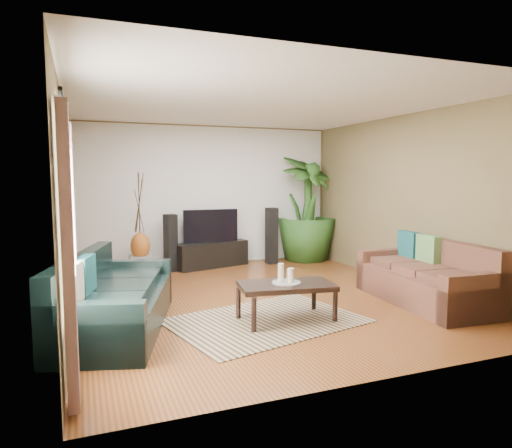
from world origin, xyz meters
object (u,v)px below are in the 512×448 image
potted_plant (306,208)px  sofa_right (424,272)px  side_table (96,289)px  coffee_table (286,302)px  speaker_left (171,243)px  television (211,226)px  vase (140,246)px  sofa_left (117,292)px  tv_stand (211,254)px  speaker_right (272,236)px  pedestal (141,266)px

potted_plant → sofa_right: bearing=-89.8°
side_table → coffee_table: bearing=-34.1°
speaker_left → sofa_right: bearing=-69.6°
television → speaker_left: size_ratio=1.01×
potted_plant → vase: (-3.40, -0.36, -0.55)m
television → speaker_left: bearing=-171.2°
sofa_right → speaker_left: (-2.84, 3.34, 0.10)m
sofa_left → television: (1.95, 3.08, 0.37)m
coffee_table → vase: size_ratio=2.40×
tv_stand → speaker_right: (1.22, -0.09, 0.31)m
sofa_right → speaker_right: (-0.83, 3.37, 0.13)m
coffee_table → side_table: (-2.11, 1.43, 0.01)m
tv_stand → vase: vase is taller
speaker_right → tv_stand: bearing=176.8°
coffee_table → tv_stand: 3.49m
tv_stand → side_table: size_ratio=3.00×
sofa_left → tv_stand: size_ratio=1.57×
pedestal → side_table: bearing=-114.7°
sofa_left → television: size_ratio=2.15×
speaker_left → speaker_right: (2.01, 0.03, 0.03)m
sofa_left → tv_stand: 3.65m
sofa_left → coffee_table: (1.91, -0.41, -0.20)m
speaker_left → tv_stand: bearing=-11.2°
coffee_table → tv_stand: tv_stand is taller
coffee_table → television: television is taller
sofa_left → sofa_right: same height
speaker_right → side_table: bearing=-148.6°
television → pedestal: 1.53m
speaker_right → coffee_table: bearing=-109.3°
television → speaker_left: (-0.79, -0.12, -0.27)m
tv_stand → potted_plant: potted_plant is taller
pedestal → coffee_table: bearing=-67.0°
vase → television: bearing=14.8°
speaker_left → speaker_right: size_ratio=0.94×
speaker_left → side_table: 2.38m
sofa_right → potted_plant: (-0.01, 3.46, 0.66)m
coffee_table → potted_plant: size_ratio=0.52×
tv_stand → speaker_right: 1.27m
sofa_left → sofa_right: (4.00, -0.39, 0.00)m
potted_plant → vase: size_ratio=4.64×
sofa_left → speaker_right: speaker_right is taller
television → side_table: 3.02m
television → potted_plant: (2.04, 0.00, 0.29)m
tv_stand → television: (0.00, 0.00, 0.55)m
tv_stand → side_table: 2.97m
speaker_right → potted_plant: 0.97m
tv_stand → speaker_right: size_ratio=1.30×
potted_plant → television: bearing=180.0°
potted_plant → speaker_right: bearing=-173.6°
television → side_table: bearing=-136.1°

